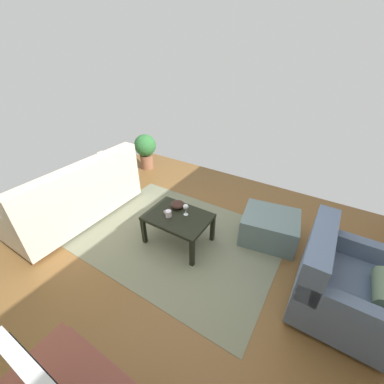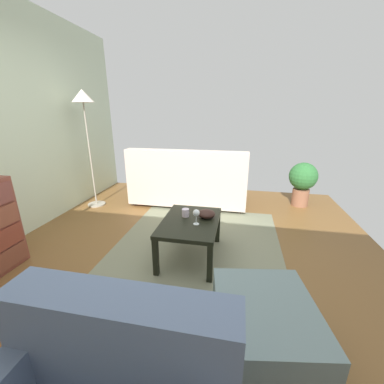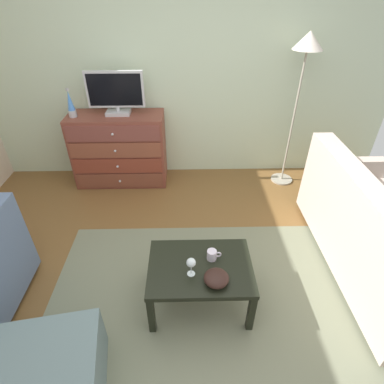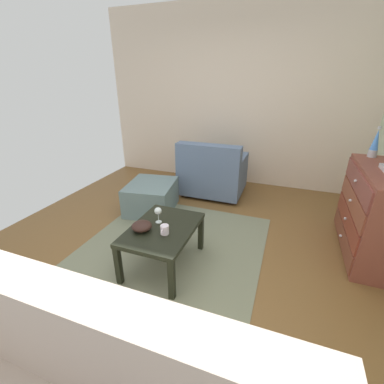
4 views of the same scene
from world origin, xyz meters
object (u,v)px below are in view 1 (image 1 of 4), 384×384
Objects in this scene: ottoman at (269,227)px; potted_plant at (145,148)px; mug at (168,214)px; armchair at (338,282)px; coffee_table at (178,219)px; couch_large at (76,197)px; wine_glass at (186,207)px; bowl_decorative at (178,205)px.

ottoman is 2.96m from potted_plant.
armchair reaches higher than mug.
couch_large reaches higher than coffee_table.
mug is at bearing -169.31° from couch_large.
bowl_decorative is (0.18, -0.08, -0.07)m from wine_glass.
ottoman is (-1.11, -0.52, -0.27)m from bowl_decorative.
bowl_decorative is at bearing -86.65° from mug.
mug reaches higher than ottoman.
ottoman is 0.97× the size of potted_plant.
bowl_decorative is 2.18m from potted_plant.
coffee_table is 0.86× the size of armchair.
coffee_table is 4.36× the size of bowl_decorative.
mug is 0.16× the size of ottoman.
coffee_table is at bearing 1.46° from armchair.
armchair reaches higher than potted_plant.
couch_large is at bearing 98.19° from potted_plant.
ottoman is at bearing -158.29° from couch_large.
wine_glass is at bearing 156.67° from bowl_decorative.
mug is (0.09, 0.07, 0.10)m from coffee_table.
armchair reaches higher than bowl_decorative.
potted_plant is (1.91, -1.41, -0.11)m from wine_glass.
coffee_table is at bearing 141.00° from potted_plant.
mug is at bearing 36.73° from coffee_table.
armchair is at bearing 179.06° from wine_glass.
armchair is at bearing -176.51° from mug.
mug is 1.51m from couch_large.
coffee_table is 1.15× the size of ottoman.
couch_large is 2.01× the size of armchair.
couch_large is at bearing 10.69° from mug.
mug is 0.22m from bowl_decorative.
couch_large is (1.48, 0.28, -0.11)m from mug.
mug is 0.12× the size of armchair.
bowl_decorative is 0.26× the size of potted_plant.
potted_plant is at bearing -81.81° from couch_large.
potted_plant reaches higher than coffee_table.
coffee_table is 1.82m from armchair.
wine_glass is 1.38× the size of mug.
armchair is 1.30× the size of potted_plant.
mug is 1.93m from armchair.
bowl_decorative is at bearing -54.82° from coffee_table.
couch_large reaches higher than potted_plant.
armchair reaches higher than coffee_table.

